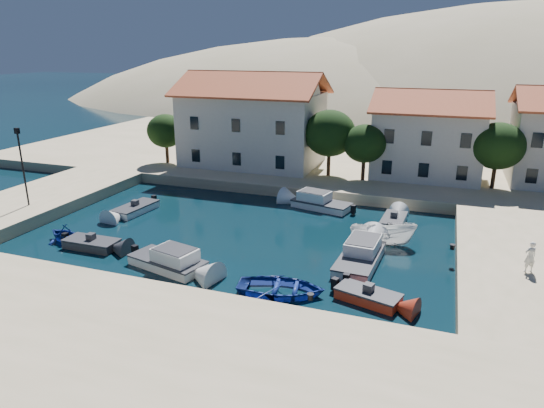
{
  "coord_description": "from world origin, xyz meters",
  "views": [
    {
      "loc": [
        13.52,
        -20.29,
        13.11
      ],
      "look_at": [
        1.93,
        11.97,
        2.0
      ],
      "focal_mm": 32.0,
      "sensor_mm": 36.0,
      "label": 1
    }
  ],
  "objects": [
    {
      "name": "rowboat_south",
      "position": [
        5.81,
        2.64,
        0.0
      ],
      "size": [
        5.42,
        4.26,
        1.02
      ],
      "primitive_type": "imported",
      "rotation": [
        0.0,
        0.0,
        1.74
      ],
      "color": "navy",
      "rests_on": "ground"
    },
    {
      "name": "motorboat_grey_sw",
      "position": [
        -8.49,
        4.41,
        0.29
      ],
      "size": [
        3.79,
        1.7,
        1.25
      ],
      "rotation": [
        0.0,
        0.0,
        0.01
      ],
      "color": "#323237",
      "rests_on": "ground"
    },
    {
      "name": "boat_east",
      "position": [
        10.21,
        11.6,
        0.0
      ],
      "size": [
        4.87,
        2.89,
        1.77
      ],
      "primitive_type": "imported",
      "rotation": [
        0.0,
        0.0,
        1.84
      ],
      "color": "white",
      "rests_on": "ground"
    },
    {
      "name": "pedestrian",
      "position": [
        18.73,
        8.07,
        1.92
      ],
      "size": [
        0.79,
        0.68,
        1.84
      ],
      "primitive_type": "imported",
      "rotation": [
        0.0,
        0.0,
        3.57
      ],
      "color": "white",
      "rests_on": "quay_east"
    },
    {
      "name": "motorboat_white_ne",
      "position": [
        10.47,
        16.12,
        0.3
      ],
      "size": [
        1.84,
        3.61,
        1.25
      ],
      "rotation": [
        0.0,
        0.0,
        1.52
      ],
      "color": "white",
      "rests_on": "ground"
    },
    {
      "name": "motorboat_white_west",
      "position": [
        -10.13,
        11.85,
        0.29
      ],
      "size": [
        2.24,
        4.3,
        1.25
      ],
      "rotation": [
        0.0,
        0.0,
        -1.67
      ],
      "color": "white",
      "rests_on": "ground"
    },
    {
      "name": "ground",
      "position": [
        0.0,
        0.0,
        0.0
      ],
      "size": [
        400.0,
        400.0,
        0.0
      ],
      "primitive_type": "plane",
      "color": "black",
      "rests_on": "ground"
    },
    {
      "name": "quay_south",
      "position": [
        0.0,
        -6.0,
        0.5
      ],
      "size": [
        52.0,
        12.0,
        1.0
      ],
      "primitive_type": "cube",
      "color": "tan",
      "rests_on": "ground"
    },
    {
      "name": "cabin_cruiser_south",
      "position": [
        -1.95,
        3.47,
        0.48
      ],
      "size": [
        5.38,
        3.27,
        1.6
      ],
      "rotation": [
        0.0,
        0.0,
        -0.24
      ],
      "color": "white",
      "rests_on": "ground"
    },
    {
      "name": "quay_north",
      "position": [
        2.0,
        38.0,
        0.5
      ],
      "size": [
        80.0,
        36.0,
        1.0
      ],
      "primitive_type": "cube",
      "color": "tan",
      "rests_on": "ground"
    },
    {
      "name": "motorboat_red_se",
      "position": [
        10.52,
        3.42,
        0.3
      ],
      "size": [
        3.73,
        2.41,
        1.25
      ],
      "rotation": [
        0.0,
        0.0,
        -0.27
      ],
      "color": "maroon",
      "rests_on": "ground"
    },
    {
      "name": "cabin_cruiser_north",
      "position": [
        4.21,
        18.08,
        0.48
      ],
      "size": [
        5.34,
        3.16,
        1.6
      ],
      "rotation": [
        0.0,
        0.0,
        2.92
      ],
      "color": "white",
      "rests_on": "ground"
    },
    {
      "name": "rowboat_west",
      "position": [
        -11.12,
        4.79,
        0.0
      ],
      "size": [
        3.2,
        2.91,
        1.45
      ],
      "primitive_type": "imported",
      "rotation": [
        0.0,
        0.0,
        -1.78
      ],
      "color": "navy",
      "rests_on": "ground"
    },
    {
      "name": "trees",
      "position": [
        4.51,
        25.46,
        4.84
      ],
      "size": [
        37.3,
        5.3,
        6.45
      ],
      "color": "#382314",
      "rests_on": "quay_north"
    },
    {
      "name": "lamppost",
      "position": [
        -17.5,
        8.0,
        4.75
      ],
      "size": [
        0.35,
        0.25,
        6.22
      ],
      "color": "black",
      "rests_on": "quay_west"
    },
    {
      "name": "quay_west",
      "position": [
        -19.0,
        10.0,
        0.5
      ],
      "size": [
        8.0,
        20.0,
        1.0
      ],
      "primitive_type": "cube",
      "color": "tan",
      "rests_on": "ground"
    },
    {
      "name": "hills",
      "position": [
        20.64,
        123.62,
        -23.4
      ],
      "size": [
        254.0,
        176.0,
        99.0
      ],
      "color": "tan",
      "rests_on": "ground"
    },
    {
      "name": "bollards",
      "position": [
        2.8,
        3.87,
        1.15
      ],
      "size": [
        29.36,
        9.56,
        0.3
      ],
      "color": "black",
      "rests_on": "ground"
    },
    {
      "name": "cabin_cruiser_east",
      "position": [
        9.25,
        8.06,
        0.48
      ],
      "size": [
        2.61,
        5.78,
        1.6
      ],
      "rotation": [
        0.0,
        0.0,
        1.51
      ],
      "color": "white",
      "rests_on": "ground"
    },
    {
      "name": "building_mid",
      "position": [
        12.0,
        29.0,
        5.22
      ],
      "size": [
        10.5,
        8.4,
        8.3
      ],
      "color": "beige",
      "rests_on": "quay_north"
    },
    {
      "name": "building_left",
      "position": [
        -6.0,
        28.0,
        5.94
      ],
      "size": [
        14.7,
        9.45,
        9.7
      ],
      "color": "beige",
      "rests_on": "quay_north"
    }
  ]
}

